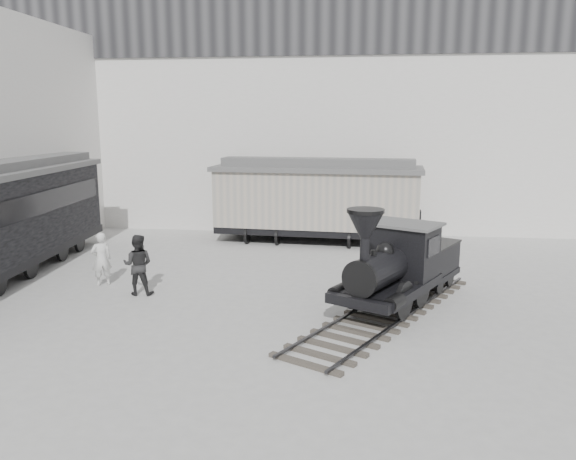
# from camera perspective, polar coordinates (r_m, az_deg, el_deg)

# --- Properties ---
(ground) EXTENTS (90.00, 90.00, 0.00)m
(ground) POSITION_cam_1_polar(r_m,az_deg,el_deg) (13.08, 1.29, -12.30)
(ground) COLOR #9E9E9B
(north_wall) EXTENTS (34.00, 2.51, 11.00)m
(north_wall) POSITION_cam_1_polar(r_m,az_deg,el_deg) (26.96, 4.56, 11.83)
(north_wall) COLOR silver
(north_wall) RESTS_ON ground
(locomotive) EXTENTS (5.60, 8.35, 2.99)m
(locomotive) POSITION_cam_1_polar(r_m,az_deg,el_deg) (15.94, 11.01, -3.97)
(locomotive) COLOR #3D382F
(locomotive) RESTS_ON ground
(boxcar) EXTENTS (9.00, 3.39, 3.62)m
(boxcar) POSITION_cam_1_polar(r_m,az_deg,el_deg) (24.08, 2.94, 3.21)
(boxcar) COLOR black
(boxcar) RESTS_ON ground
(visitor_a) EXTENTS (0.75, 0.70, 1.72)m
(visitor_a) POSITION_cam_1_polar(r_m,az_deg,el_deg) (18.78, -18.43, -2.82)
(visitor_a) COLOR silver
(visitor_a) RESTS_ON ground
(visitor_b) EXTENTS (0.96, 0.79, 1.85)m
(visitor_b) POSITION_cam_1_polar(r_m,az_deg,el_deg) (17.49, -15.00, -3.42)
(visitor_b) COLOR #252526
(visitor_b) RESTS_ON ground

